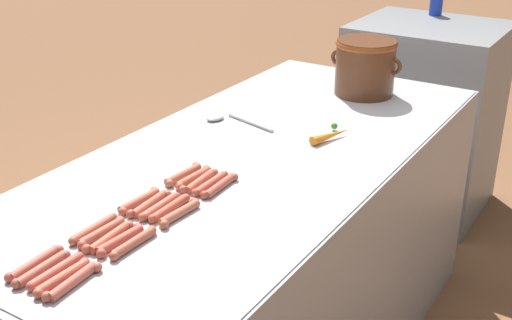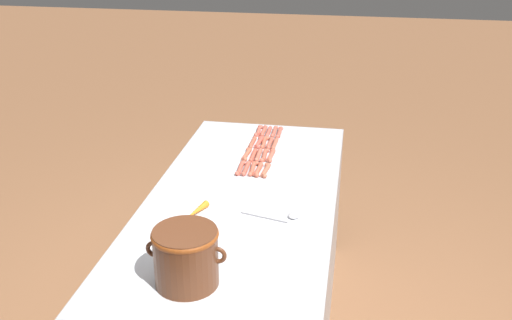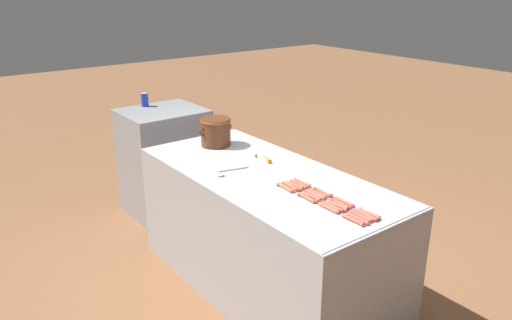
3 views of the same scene
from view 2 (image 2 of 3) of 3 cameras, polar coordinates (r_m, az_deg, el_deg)
The scene contains 24 objects.
griddle_counter at distance 2.98m, azimuth -1.33°, elevation -11.02°, with size 0.88×1.98×0.87m.
hot_dog_0 at distance 3.49m, azimuth 2.28°, elevation 2.70°, with size 0.03×0.16×0.02m.
hot_dog_1 at distance 3.33m, azimuth 1.84°, elevation 1.60°, with size 0.02×0.16×0.02m.
hot_dog_2 at distance 3.17m, azimuth 1.47°, elevation 0.43°, with size 0.03×0.16×0.02m.
hot_dog_3 at distance 2.99m, azimuth 0.95°, elevation -1.00°, with size 0.03×0.16×0.02m.
hot_dog_4 at distance 3.50m, azimuth 1.79°, elevation 2.78°, with size 0.03×0.16×0.02m.
hot_dog_5 at distance 3.33m, azimuth 1.35°, elevation 1.64°, with size 0.03×0.16×0.02m.
hot_dog_6 at distance 3.17m, azimuth 0.83°, elevation 0.46°, with size 0.03×0.16×0.02m.
hot_dog_7 at distance 3.00m, azimuth 0.24°, elevation -0.94°, with size 0.03×0.16×0.02m.
hot_dog_8 at distance 3.50m, azimuth 1.28°, elevation 2.75°, with size 0.02×0.16×0.02m.
hot_dog_9 at distance 3.34m, azimuth 0.86°, elevation 1.72°, with size 0.03×0.16×0.02m.
hot_dog_10 at distance 3.17m, azimuth 0.30°, elevation 0.48°, with size 0.03×0.16×0.02m.
hot_dog_11 at distance 3.01m, azimuth -0.26°, elevation -0.84°, with size 0.03×0.16×0.02m.
hot_dog_12 at distance 3.51m, azimuth 0.76°, elevation 2.84°, with size 0.03×0.16×0.02m.
hot_dog_13 at distance 3.34m, azimuth 0.29°, elevation 1.73°, with size 0.03×0.16×0.02m.
hot_dog_14 at distance 3.17m, azimuth -0.27°, elevation 0.47°, with size 0.03×0.16×0.02m.
hot_dog_15 at distance 3.01m, azimuth -0.96°, elevation -0.82°, with size 0.03×0.16×0.02m.
hot_dog_16 at distance 3.52m, azimuth 0.26°, elevation 2.86°, with size 0.03×0.16×0.02m.
hot_dog_17 at distance 3.34m, azimuth -0.34°, elevation 1.72°, with size 0.03×0.16×0.02m.
hot_dog_18 at distance 3.18m, azimuth -0.92°, elevation 0.56°, with size 0.03×0.16×0.02m.
hot_dog_19 at distance 3.02m, azimuth -1.53°, elevation -0.79°, with size 0.03×0.16×0.02m.
bean_pot at distance 2.12m, azimuth -6.83°, elevation -9.11°, with size 0.30×0.24×0.22m.
serving_spoon at distance 2.58m, azimuth 2.77°, elevation -5.41°, with size 0.27×0.11×0.02m.
carrot at distance 2.60m, azimuth -5.86°, elevation -5.05°, with size 0.09×0.18×0.03m.
Camera 2 is at (-0.49, 2.40, 2.13)m, focal length 41.15 mm.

